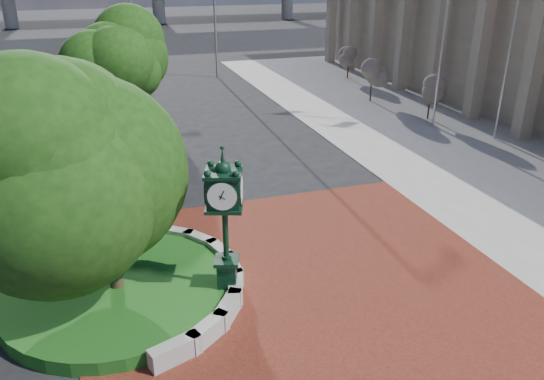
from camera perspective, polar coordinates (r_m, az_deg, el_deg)
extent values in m
plane|color=black|center=(16.09, 2.03, -8.30)|extent=(200.00, 200.00, 0.00)
cube|color=maroon|center=(15.29, 3.34, -10.10)|extent=(12.00, 12.00, 0.04)
cube|color=#9E9B93|center=(32.01, 23.38, 6.20)|extent=(20.00, 50.00, 0.04)
cube|color=#9E9B93|center=(12.80, -10.35, -16.78)|extent=(1.29, 0.76, 0.54)
cube|color=#9E9B93|center=(13.25, -6.90, -14.92)|extent=(1.20, 1.04, 0.54)
cube|color=#9E9B93|center=(13.90, -4.73, -12.73)|extent=(1.00, 1.22, 0.54)
cube|color=#9E9B93|center=(14.68, -3.91, -10.52)|extent=(0.71, 1.30, 0.54)
cube|color=#9E9B93|center=(15.50, -4.28, -8.53)|extent=(0.35, 1.25, 0.54)
cube|color=#9E9B93|center=(16.27, -5.64, -6.90)|extent=(0.71, 1.30, 0.54)
cube|color=#9E9B93|center=(16.95, -7.73, -5.68)|extent=(1.00, 1.22, 0.54)
cube|color=#9E9B93|center=(17.48, -10.35, -4.91)|extent=(1.20, 1.04, 0.54)
cube|color=#9E9B93|center=(17.83, -13.29, -4.59)|extent=(1.29, 0.76, 0.54)
cylinder|color=#194D16|center=(15.24, -16.21, -10.44)|extent=(6.10, 6.10, 0.40)
cube|color=black|center=(33.21, 23.32, 13.88)|extent=(0.30, 40.00, 5.50)
cylinder|color=#9E9B93|center=(83.61, -26.50, 17.38)|extent=(1.80, 1.80, 6.00)
cylinder|color=#9E9B93|center=(83.57, -12.15, 19.19)|extent=(1.80, 1.80, 6.00)
cylinder|color=#38281C|center=(14.78, -16.60, -7.58)|extent=(0.36, 0.36, 2.17)
sphere|color=#153A0F|center=(13.65, -17.86, 2.01)|extent=(5.20, 5.20, 5.20)
cylinder|color=#38281C|center=(31.72, -16.44, 8.80)|extent=(0.36, 0.36, 1.92)
sphere|color=#153A0F|center=(31.26, -16.93, 12.85)|extent=(4.40, 4.40, 4.40)
cube|color=black|center=(14.80, -4.76, -11.17)|extent=(0.92, 0.92, 0.14)
cube|color=black|center=(14.49, -4.83, -9.34)|extent=(0.63, 0.63, 0.99)
cube|color=black|center=(14.21, -4.90, -7.56)|extent=(0.80, 0.80, 0.11)
cylinder|color=black|center=(13.81, -5.02, -4.63)|extent=(0.15, 0.15, 1.54)
cube|color=black|center=(13.28, -5.20, 0.06)|extent=(1.03, 1.03, 0.81)
cylinder|color=white|center=(12.89, -5.39, -0.69)|extent=(0.70, 0.29, 0.72)
cylinder|color=white|center=(13.67, -5.03, 0.76)|extent=(0.70, 0.29, 0.72)
cylinder|color=white|center=(13.33, -7.02, 0.06)|extent=(0.29, 0.70, 0.72)
cylinder|color=white|center=(13.24, -3.37, 0.05)|extent=(0.29, 0.70, 0.72)
sphere|color=black|center=(13.07, -5.29, 2.31)|extent=(0.40, 0.40, 0.40)
cone|color=black|center=(12.96, -5.34, 3.54)|extent=(0.16, 0.16, 0.45)
imported|color=#500B1B|center=(49.98, -13.16, 13.97)|extent=(2.81, 4.75, 1.52)
cylinder|color=silver|center=(28.74, 24.37, 14.56)|extent=(0.12, 0.12, 10.03)
cylinder|color=silver|center=(29.99, 18.11, 16.46)|extent=(0.13, 0.13, 10.78)
cylinder|color=slate|center=(42.43, -6.18, 18.37)|extent=(0.17, 0.17, 9.64)
cylinder|color=slate|center=(55.97, -14.95, 18.58)|extent=(0.16, 0.16, 8.92)
cylinder|color=#38281C|center=(32.23, 16.49, 8.35)|extent=(0.10, 0.10, 1.20)
sphere|color=#A15085|center=(32.00, 16.70, 10.08)|extent=(1.20, 1.20, 1.20)
cylinder|color=#38281C|center=(35.66, 10.57, 10.30)|extent=(0.10, 0.10, 1.20)
sphere|color=#A15085|center=(35.45, 10.69, 11.87)|extent=(1.20, 1.20, 1.20)
cylinder|color=#38281C|center=(42.63, 8.15, 12.57)|extent=(0.10, 0.10, 1.20)
sphere|color=#A15085|center=(42.45, 8.23, 13.89)|extent=(1.20, 1.20, 1.20)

